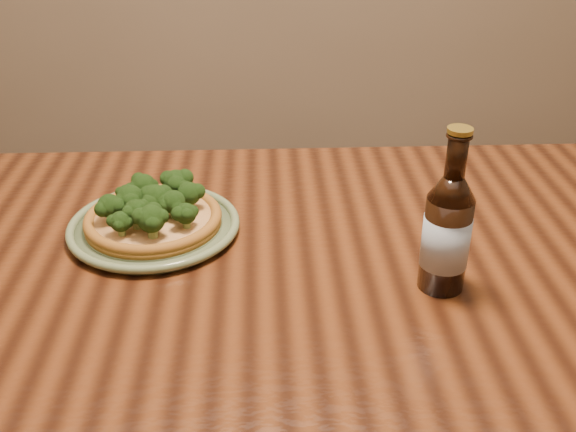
{
  "coord_description": "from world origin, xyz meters",
  "views": [
    {
      "loc": [
        0.08,
        -0.71,
        1.29
      ],
      "look_at": [
        0.12,
        0.14,
        0.82
      ],
      "focal_mm": 42.0,
      "sensor_mm": 36.0,
      "label": 1
    }
  ],
  "objects_px": {
    "plate": "(154,226)",
    "pizza": "(153,214)",
    "table": "(210,326)",
    "beer_bottle": "(447,232)"
  },
  "relations": [
    {
      "from": "plate",
      "to": "pizza",
      "type": "distance_m",
      "value": 0.02
    },
    {
      "from": "table",
      "to": "beer_bottle",
      "type": "distance_m",
      "value": 0.38
    },
    {
      "from": "beer_bottle",
      "to": "pizza",
      "type": "bearing_deg",
      "value": 141.84
    },
    {
      "from": "plate",
      "to": "table",
      "type": "bearing_deg",
      "value": -54.35
    },
    {
      "from": "table",
      "to": "plate",
      "type": "distance_m",
      "value": 0.19
    },
    {
      "from": "table",
      "to": "pizza",
      "type": "relative_size",
      "value": 7.41
    },
    {
      "from": "table",
      "to": "beer_bottle",
      "type": "bearing_deg",
      "value": -7.17
    },
    {
      "from": "beer_bottle",
      "to": "table",
      "type": "bearing_deg",
      "value": 156.39
    },
    {
      "from": "table",
      "to": "plate",
      "type": "height_order",
      "value": "plate"
    },
    {
      "from": "table",
      "to": "pizza",
      "type": "bearing_deg",
      "value": 125.75
    }
  ]
}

